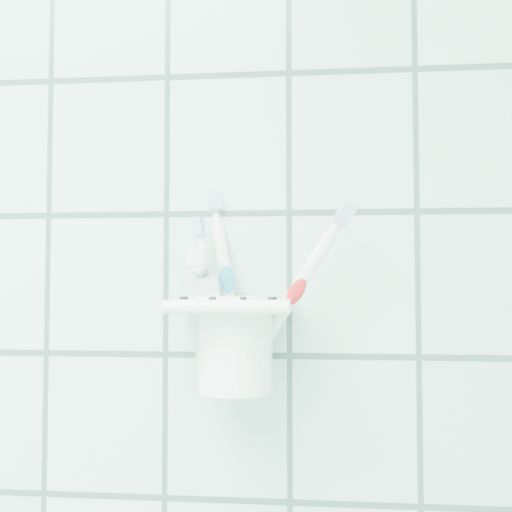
{
  "coord_description": "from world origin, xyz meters",
  "views": [
    {
      "loc": [
        0.74,
        0.55,
        1.33
      ],
      "look_at": [
        0.69,
        1.1,
        1.36
      ],
      "focal_mm": 40.0,
      "sensor_mm": 36.0,
      "label": 1
    }
  ],
  "objects_px": {
    "cup": "(236,339)",
    "toothbrush_blue": "(241,277)",
    "toothbrush_pink": "(229,296)",
    "toothbrush_orange": "(239,276)",
    "holder_bracket": "(232,307)",
    "toothpaste_tube": "(219,304)"
  },
  "relations": [
    {
      "from": "cup",
      "to": "toothbrush_pink",
      "type": "relative_size",
      "value": 0.55
    },
    {
      "from": "holder_bracket",
      "to": "toothbrush_orange",
      "type": "xyz_separation_m",
      "value": [
        0.01,
        0.01,
        0.03
      ]
    },
    {
      "from": "toothbrush_blue",
      "to": "toothbrush_orange",
      "type": "relative_size",
      "value": 1.02
    },
    {
      "from": "toothbrush_orange",
      "to": "toothpaste_tube",
      "type": "height_order",
      "value": "toothbrush_orange"
    },
    {
      "from": "toothbrush_pink",
      "to": "toothbrush_orange",
      "type": "bearing_deg",
      "value": 65.64
    },
    {
      "from": "toothbrush_orange",
      "to": "cup",
      "type": "bearing_deg",
      "value": -120.96
    },
    {
      "from": "toothbrush_blue",
      "to": "toothpaste_tube",
      "type": "distance_m",
      "value": 0.04
    },
    {
      "from": "cup",
      "to": "toothpaste_tube",
      "type": "height_order",
      "value": "toothpaste_tube"
    },
    {
      "from": "cup",
      "to": "toothpaste_tube",
      "type": "distance_m",
      "value": 0.04
    },
    {
      "from": "holder_bracket",
      "to": "cup",
      "type": "relative_size",
      "value": 1.23
    },
    {
      "from": "toothbrush_pink",
      "to": "toothbrush_blue",
      "type": "bearing_deg",
      "value": 9.63
    },
    {
      "from": "toothpaste_tube",
      "to": "toothbrush_pink",
      "type": "bearing_deg",
      "value": -36.24
    },
    {
      "from": "holder_bracket",
      "to": "toothbrush_pink",
      "type": "height_order",
      "value": "toothbrush_pink"
    },
    {
      "from": "holder_bracket",
      "to": "toothpaste_tube",
      "type": "relative_size",
      "value": 0.83
    },
    {
      "from": "cup",
      "to": "toothbrush_blue",
      "type": "relative_size",
      "value": 0.46
    },
    {
      "from": "toothpaste_tube",
      "to": "toothbrush_blue",
      "type": "bearing_deg",
      "value": -19.62
    },
    {
      "from": "toothbrush_blue",
      "to": "toothpaste_tube",
      "type": "xyz_separation_m",
      "value": [
        -0.03,
        0.01,
        -0.03
      ]
    },
    {
      "from": "cup",
      "to": "toothbrush_pink",
      "type": "distance_m",
      "value": 0.05
    },
    {
      "from": "toothbrush_blue",
      "to": "holder_bracket",
      "type": "bearing_deg",
      "value": 151.97
    },
    {
      "from": "toothbrush_orange",
      "to": "toothpaste_tube",
      "type": "distance_m",
      "value": 0.04
    },
    {
      "from": "toothbrush_pink",
      "to": "toothbrush_orange",
      "type": "xyz_separation_m",
      "value": [
        0.01,
        0.01,
        0.02
      ]
    },
    {
      "from": "holder_bracket",
      "to": "toothpaste_tube",
      "type": "bearing_deg",
      "value": 148.23
    }
  ]
}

